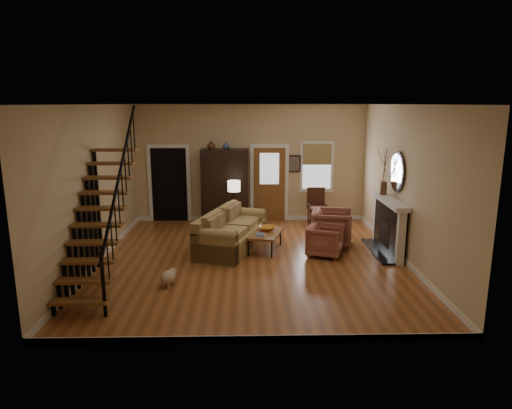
{
  "coord_description": "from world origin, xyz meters",
  "views": [
    {
      "loc": [
        -0.12,
        -9.36,
        3.32
      ],
      "look_at": [
        0.1,
        0.4,
        1.15
      ],
      "focal_mm": 32.0,
      "sensor_mm": 36.0,
      "label": 1
    }
  ],
  "objects_px": {
    "armchair_left": "(325,241)",
    "armchair_right": "(332,227)",
    "floor_lamp": "(234,208)",
    "coffee_table": "(265,241)",
    "sofa": "(231,231)",
    "side_chair": "(317,207)",
    "armoire": "(225,187)"
  },
  "relations": [
    {
      "from": "armchair_right",
      "to": "floor_lamp",
      "type": "height_order",
      "value": "floor_lamp"
    },
    {
      "from": "coffee_table",
      "to": "armchair_right",
      "type": "relative_size",
      "value": 1.2
    },
    {
      "from": "sofa",
      "to": "floor_lamp",
      "type": "relative_size",
      "value": 1.65
    },
    {
      "from": "sofa",
      "to": "armoire",
      "type": "bearing_deg",
      "value": 114.07
    },
    {
      "from": "coffee_table",
      "to": "side_chair",
      "type": "bearing_deg",
      "value": 55.87
    },
    {
      "from": "sofa",
      "to": "armchair_left",
      "type": "relative_size",
      "value": 3.07
    },
    {
      "from": "armchair_left",
      "to": "armchair_right",
      "type": "xyz_separation_m",
      "value": [
        0.29,
        0.79,
        0.08
      ]
    },
    {
      "from": "coffee_table",
      "to": "side_chair",
      "type": "height_order",
      "value": "side_chair"
    },
    {
      "from": "coffee_table",
      "to": "armchair_right",
      "type": "distance_m",
      "value": 1.67
    },
    {
      "from": "floor_lamp",
      "to": "side_chair",
      "type": "xyz_separation_m",
      "value": [
        2.27,
        0.95,
        -0.19
      ]
    },
    {
      "from": "armchair_left",
      "to": "floor_lamp",
      "type": "xyz_separation_m",
      "value": [
        -2.06,
        1.71,
        0.36
      ]
    },
    {
      "from": "armoire",
      "to": "side_chair",
      "type": "xyz_separation_m",
      "value": [
        2.55,
        -0.2,
        -0.54
      ]
    },
    {
      "from": "armchair_right",
      "to": "side_chair",
      "type": "xyz_separation_m",
      "value": [
        -0.07,
        1.87,
        0.08
      ]
    },
    {
      "from": "sofa",
      "to": "armchair_right",
      "type": "height_order",
      "value": "sofa"
    },
    {
      "from": "side_chair",
      "to": "armoire",
      "type": "bearing_deg",
      "value": 175.52
    },
    {
      "from": "floor_lamp",
      "to": "armchair_left",
      "type": "bearing_deg",
      "value": -39.71
    },
    {
      "from": "armoire",
      "to": "armchair_left",
      "type": "relative_size",
      "value": 2.78
    },
    {
      "from": "armoire",
      "to": "side_chair",
      "type": "bearing_deg",
      "value": -4.48
    },
    {
      "from": "floor_lamp",
      "to": "armchair_right",
      "type": "bearing_deg",
      "value": -21.41
    },
    {
      "from": "armoire",
      "to": "floor_lamp",
      "type": "relative_size",
      "value": 1.49
    },
    {
      "from": "sofa",
      "to": "coffee_table",
      "type": "bearing_deg",
      "value": 10.13
    },
    {
      "from": "armchair_right",
      "to": "side_chair",
      "type": "distance_m",
      "value": 1.87
    },
    {
      "from": "armchair_right",
      "to": "floor_lamp",
      "type": "bearing_deg",
      "value": 79.89
    },
    {
      "from": "floor_lamp",
      "to": "side_chair",
      "type": "distance_m",
      "value": 2.47
    },
    {
      "from": "armchair_left",
      "to": "armchair_right",
      "type": "relative_size",
      "value": 0.8
    },
    {
      "from": "armchair_right",
      "to": "floor_lamp",
      "type": "relative_size",
      "value": 0.67
    },
    {
      "from": "armoire",
      "to": "armchair_right",
      "type": "bearing_deg",
      "value": -38.21
    },
    {
      "from": "sofa",
      "to": "side_chair",
      "type": "height_order",
      "value": "side_chair"
    },
    {
      "from": "sofa",
      "to": "side_chair",
      "type": "relative_size",
      "value": 2.28
    },
    {
      "from": "sofa",
      "to": "side_chair",
      "type": "distance_m",
      "value": 3.16
    },
    {
      "from": "coffee_table",
      "to": "floor_lamp",
      "type": "bearing_deg",
      "value": 119.28
    },
    {
      "from": "armchair_right",
      "to": "side_chair",
      "type": "relative_size",
      "value": 0.92
    }
  ]
}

